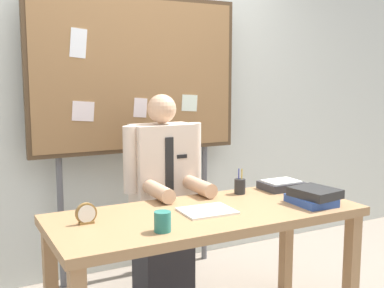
{
  "coord_description": "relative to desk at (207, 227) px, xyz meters",
  "views": [
    {
      "loc": [
        -1.26,
        -2.23,
        1.49
      ],
      "look_at": [
        0.0,
        0.18,
        1.1
      ],
      "focal_mm": 44.61,
      "sensor_mm": 36.0,
      "label": 1
    }
  ],
  "objects": [
    {
      "name": "open_notebook",
      "position": [
        -0.01,
        -0.02,
        0.1
      ],
      "size": [
        0.29,
        0.24,
        0.01
      ],
      "primitive_type": "cube",
      "rotation": [
        0.0,
        0.0,
        -0.04
      ],
      "color": "white",
      "rests_on": "desk"
    },
    {
      "name": "desk",
      "position": [
        0.0,
        0.0,
        0.0
      ],
      "size": [
        1.73,
        0.72,
        0.75
      ],
      "color": "#9E754C",
      "rests_on": "ground_plane"
    },
    {
      "name": "bulletin_board",
      "position": [
        -0.0,
        1.03,
        0.82
      ],
      "size": [
        1.57,
        0.09,
        2.06
      ],
      "color": "#4C3823",
      "rests_on": "ground_plane"
    },
    {
      "name": "pen_holder",
      "position": [
        0.37,
        0.24,
        0.14
      ],
      "size": [
        0.07,
        0.07,
        0.16
      ],
      "color": "#262626",
      "rests_on": "desk"
    },
    {
      "name": "desk_clock",
      "position": [
        -0.66,
        0.08,
        0.14
      ],
      "size": [
        0.11,
        0.04,
        0.11
      ],
      "color": "olive",
      "rests_on": "desk"
    },
    {
      "name": "coffee_mug",
      "position": [
        -0.36,
        -0.21,
        0.14
      ],
      "size": [
        0.08,
        0.08,
        0.1
      ],
      "primitive_type": "cylinder",
      "color": "#267266",
      "rests_on": "desk"
    },
    {
      "name": "paper_tray",
      "position": [
        0.68,
        0.22,
        0.12
      ],
      "size": [
        0.26,
        0.2,
        0.06
      ],
      "color": "#333338",
      "rests_on": "desk"
    },
    {
      "name": "person",
      "position": [
        0.0,
        0.6,
        -0.02
      ],
      "size": [
        0.55,
        0.56,
        1.38
      ],
      "color": "#2D2D33",
      "rests_on": "ground_plane"
    },
    {
      "name": "book_stack",
      "position": [
        0.61,
        -0.17,
        0.14
      ],
      "size": [
        0.24,
        0.29,
        0.1
      ],
      "color": "#2D4C99",
      "rests_on": "desk"
    },
    {
      "name": "back_wall",
      "position": [
        0.0,
        1.24,
        0.69
      ],
      "size": [
        6.4,
        0.08,
        2.7
      ],
      "primitive_type": "cube",
      "color": "silver",
      "rests_on": "ground_plane"
    }
  ]
}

